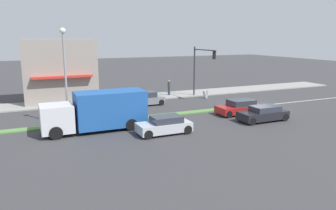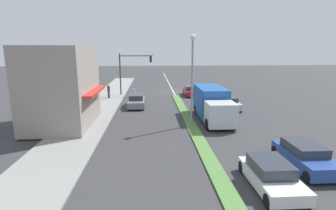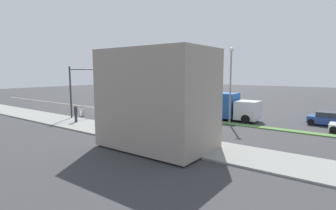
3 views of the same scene
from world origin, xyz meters
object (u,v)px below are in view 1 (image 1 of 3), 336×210
object	(u,v)px
traffic_signal_main	(201,64)
delivery_truck	(98,111)
pedestrian	(169,87)
warning_aframe_sign	(206,94)
sedan_silver	(164,125)
hatchback_red	(240,107)
sedan_dark	(263,114)
suv_grey	(142,99)
street_lamp	(65,64)

from	to	relation	value
traffic_signal_main	delivery_truck	distance (m)	15.88
pedestrian	delivery_truck	world-z (taller)	delivery_truck
traffic_signal_main	delivery_truck	world-z (taller)	traffic_signal_main
warning_aframe_sign	sedan_silver	bearing A→B (deg)	137.89
warning_aframe_sign	hatchback_red	size ratio (longest dim) A/B	0.20
traffic_signal_main	sedan_dark	size ratio (longest dim) A/B	1.35
suv_grey	sedan_dark	bearing A→B (deg)	-144.89
street_lamp	hatchback_red	world-z (taller)	street_lamp
sedan_dark	street_lamp	bearing A→B (deg)	71.41
suv_grey	sedan_silver	world-z (taller)	suv_grey
street_lamp	warning_aframe_sign	xyz separation A→B (m)	(5.78, -15.74, -4.35)
pedestrian	hatchback_red	bearing A→B (deg)	-169.74
delivery_truck	sedan_silver	world-z (taller)	delivery_truck
street_lamp	sedan_silver	world-z (taller)	street_lamp
delivery_truck	suv_grey	xyz separation A→B (m)	(7.20, -5.92, -0.82)
traffic_signal_main	sedan_dark	distance (m)	11.61
traffic_signal_main	hatchback_red	size ratio (longest dim) A/B	1.36
pedestrian	sedan_silver	size ratio (longest dim) A/B	0.46
hatchback_red	sedan_dark	distance (m)	2.82
traffic_signal_main	suv_grey	xyz separation A→B (m)	(-1.12, 7.38, -3.25)
pedestrian	delivery_truck	bearing A→B (deg)	135.91
warning_aframe_sign	hatchback_red	bearing A→B (deg)	171.57
pedestrian	sedan_silver	distance (m)	15.29
warning_aframe_sign	sedan_dark	bearing A→B (deg)	175.36
sedan_silver	traffic_signal_main	bearing A→B (deg)	-39.64
delivery_truck	sedan_dark	distance (m)	13.28
pedestrian	warning_aframe_sign	bearing A→B (deg)	-133.61
pedestrian	sedan_dark	world-z (taller)	pedestrian
street_lamp	sedan_silver	size ratio (longest dim) A/B	1.92
delivery_truck	suv_grey	distance (m)	9.36
suv_grey	hatchback_red	bearing A→B (deg)	-136.96
warning_aframe_sign	suv_grey	bearing A→B (deg)	95.61
hatchback_red	sedan_silver	bearing A→B (deg)	108.12
delivery_truck	sedan_dark	bearing A→B (deg)	-102.19
street_lamp	suv_grey	xyz separation A→B (m)	(5.00, -7.84, -4.13)
traffic_signal_main	delivery_truck	bearing A→B (deg)	122.03
street_lamp	sedan_dark	xyz separation A→B (m)	(-5.00, -14.87, -4.17)
traffic_signal_main	pedestrian	world-z (taller)	traffic_signal_main
sedan_silver	pedestrian	bearing A→B (deg)	-25.45
traffic_signal_main	hatchback_red	xyz separation A→B (m)	(-8.32, 0.66, -3.27)
pedestrian	warning_aframe_sign	size ratio (longest dim) A/B	2.10
traffic_signal_main	suv_grey	size ratio (longest dim) A/B	1.24
warning_aframe_sign	suv_grey	size ratio (longest dim) A/B	0.19
traffic_signal_main	warning_aframe_sign	size ratio (longest dim) A/B	6.69
warning_aframe_sign	hatchback_red	xyz separation A→B (m)	(-7.98, 1.18, 0.20)
street_lamp	sedan_silver	distance (m)	8.85
warning_aframe_sign	sedan_dark	size ratio (longest dim) A/B	0.20
sedan_silver	warning_aframe_sign	bearing A→B (deg)	-42.11
street_lamp	sedan_dark	world-z (taller)	street_lamp
sedan_dark	delivery_truck	bearing A→B (deg)	77.81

